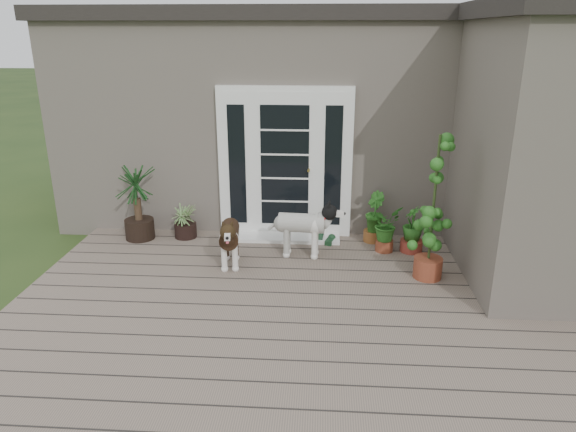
{
  "coord_description": "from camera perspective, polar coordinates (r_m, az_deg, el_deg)",
  "views": [
    {
      "loc": [
        0.33,
        -4.69,
        2.97
      ],
      "look_at": [
        -0.1,
        1.75,
        0.7
      ],
      "focal_mm": 32.89,
      "sensor_mm": 36.0,
      "label": 1
    }
  ],
  "objects": [
    {
      "name": "roof_main",
      "position": [
        9.35,
        1.93,
        20.78
      ],
      "size": [
        7.6,
        4.2,
        0.2
      ],
      "primitive_type": "cube",
      "color": "#2D2826",
      "rests_on": "house_main"
    },
    {
      "name": "clog_right",
      "position": [
        7.52,
        4.58,
        -2.62
      ],
      "size": [
        0.21,
        0.31,
        0.09
      ],
      "primitive_type": null,
      "rotation": [
        0.0,
        0.0,
        -0.29
      ],
      "color": "#16371D",
      "rests_on": "deck"
    },
    {
      "name": "deck",
      "position": [
        5.87,
        0.09,
        -10.33
      ],
      "size": [
        6.2,
        4.6,
        0.12
      ],
      "primitive_type": "cube",
      "color": "#6B5B4C",
      "rests_on": "ground"
    },
    {
      "name": "roof_wing",
      "position": [
        6.7,
        28.05,
        19.24
      ],
      "size": [
        1.8,
        2.6,
        0.2
      ],
      "primitive_type": "cube",
      "color": "#2D2826",
      "rests_on": "house_wing"
    },
    {
      "name": "door_step",
      "position": [
        7.65,
        -0.42,
        -2.29
      ],
      "size": [
        1.6,
        0.4,
        0.05
      ],
      "primitive_type": "cube",
      "color": "white",
      "rests_on": "deck"
    },
    {
      "name": "herb_a",
      "position": [
        7.27,
        10.44,
        -1.74
      ],
      "size": [
        0.6,
        0.6,
        0.54
      ],
      "primitive_type": "imported",
      "rotation": [
        0.0,
        0.0,
        0.92
      ],
      "color": "#215A19",
      "rests_on": "deck"
    },
    {
      "name": "herb_c",
      "position": [
        7.34,
        13.27,
        -1.9
      ],
      "size": [
        0.36,
        0.36,
        0.5
      ],
      "primitive_type": "imported",
      "rotation": [
        0.0,
        0.0,
        4.59
      ],
      "color": "#185518",
      "rests_on": "deck"
    },
    {
      "name": "clog_left",
      "position": [
        7.61,
        3.45,
        -2.31
      ],
      "size": [
        0.15,
        0.29,
        0.09
      ],
      "primitive_type": null,
      "rotation": [
        0.0,
        0.0,
        -0.05
      ],
      "color": "#163720",
      "rests_on": "deck"
    },
    {
      "name": "white_dog",
      "position": [
        6.97,
        1.47,
        -1.73
      ],
      "size": [
        0.84,
        0.41,
        0.68
      ],
      "primitive_type": null,
      "rotation": [
        0.0,
        0.0,
        -1.64
      ],
      "color": "white",
      "rests_on": "deck"
    },
    {
      "name": "house_wing",
      "position": [
        6.85,
        25.88,
        5.46
      ],
      "size": [
        1.6,
        2.4,
        3.1
      ],
      "primitive_type": "cube",
      "color": "#665E54",
      "rests_on": "ground"
    },
    {
      "name": "door_unit",
      "position": [
        7.52,
        -0.33,
        5.73
      ],
      "size": [
        1.9,
        0.14,
        2.15
      ],
      "primitive_type": "cube",
      "color": "white",
      "rests_on": "deck"
    },
    {
      "name": "spider_plant",
      "position": [
        7.77,
        -11.09,
        -0.3
      ],
      "size": [
        0.64,
        0.64,
        0.56
      ],
      "primitive_type": null,
      "rotation": [
        0.0,
        0.0,
        0.24
      ],
      "color": "#7D9F61",
      "rests_on": "deck"
    },
    {
      "name": "sapling",
      "position": [
        6.39,
        15.46,
        0.99
      ],
      "size": [
        0.66,
        0.66,
        1.82
      ],
      "primitive_type": null,
      "rotation": [
        0.0,
        0.0,
        -0.27
      ],
      "color": "#1A5D1D",
      "rests_on": "deck"
    },
    {
      "name": "house_main",
      "position": [
        9.45,
        1.82,
        10.73
      ],
      "size": [
        7.4,
        4.0,
        3.1
      ],
      "primitive_type": "cube",
      "color": "#665E54",
      "rests_on": "ground"
    },
    {
      "name": "herb_b",
      "position": [
        7.58,
        9.22,
        -0.86
      ],
      "size": [
        0.39,
        0.39,
        0.52
      ],
      "primitive_type": "imported",
      "rotation": [
        0.0,
        0.0,
        1.7
      ],
      "color": "#184F16",
      "rests_on": "deck"
    },
    {
      "name": "yucca",
      "position": [
        7.79,
        -16.01,
        1.59
      ],
      "size": [
        0.98,
        0.98,
        1.14
      ],
      "primitive_type": null,
      "rotation": [
        0.0,
        0.0,
        -0.29
      ],
      "color": "black",
      "rests_on": "deck"
    },
    {
      "name": "brindle_dog",
      "position": [
        6.73,
        -6.31,
        -2.85
      ],
      "size": [
        0.42,
        0.79,
        0.63
      ],
      "primitive_type": null,
      "rotation": [
        0.0,
        0.0,
        3.27
      ],
      "color": "#362113",
      "rests_on": "deck"
    }
  ]
}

